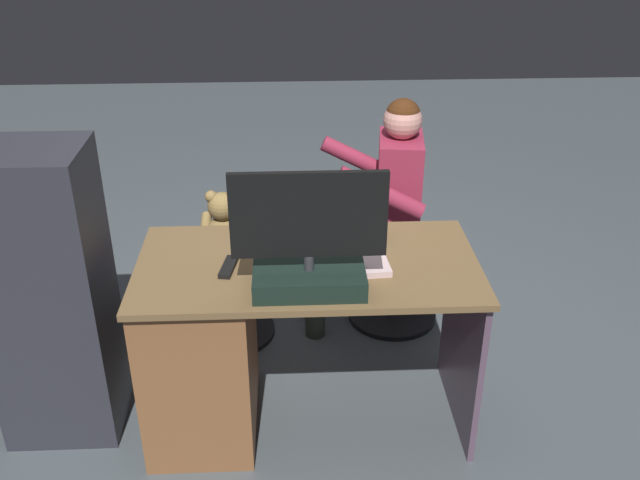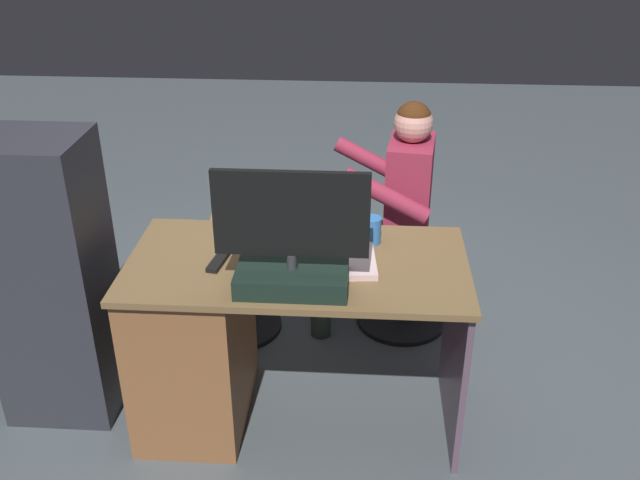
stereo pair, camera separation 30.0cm
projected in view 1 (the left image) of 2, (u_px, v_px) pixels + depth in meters
ground_plane at (307, 365)px, 3.31m from camera, size 10.00×10.00×0.00m
desk at (224, 341)px, 2.80m from camera, size 1.29×0.66×0.75m
monitor at (308, 254)px, 2.43m from camera, size 0.53×0.23×0.44m
keyboard at (322, 246)px, 2.75m from camera, size 0.42×0.14×0.02m
computer_mouse at (249, 246)px, 2.73m from camera, size 0.06×0.10×0.04m
cup at (376, 227)px, 2.79m from camera, size 0.07×0.07×0.11m
tv_remote at (229, 267)px, 2.60m from camera, size 0.07×0.16×0.02m
notebook_binder at (356, 257)px, 2.66m from camera, size 0.24×0.32×0.02m
office_chair_teddy at (228, 284)px, 3.41m from camera, size 0.44×0.44×0.47m
teddy_bear at (223, 223)px, 3.26m from camera, size 0.22×0.22×0.31m
visitor_chair at (394, 270)px, 3.54m from camera, size 0.46×0.46×0.47m
person at (378, 199)px, 3.34m from camera, size 0.60×0.52×1.16m
equipment_rack at (49, 298)px, 2.70m from camera, size 0.44×0.36×1.21m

